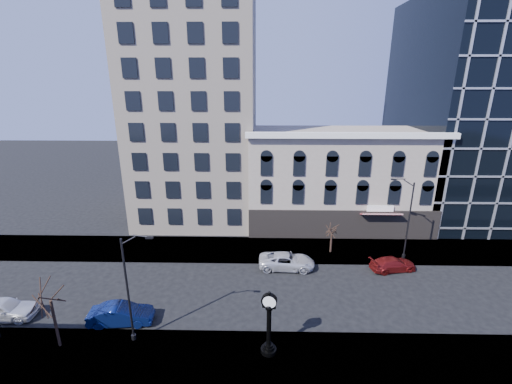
{
  "coord_description": "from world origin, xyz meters",
  "views": [
    {
      "loc": [
        2.62,
        -25.82,
        17.67
      ],
      "look_at": [
        2.0,
        4.0,
        8.0
      ],
      "focal_mm": 24.0,
      "sensor_mm": 36.0,
      "label": 1
    }
  ],
  "objects_px": {
    "street_lamp_near": "(133,261)",
    "car_near_a": "(2,309)",
    "street_clock": "(269,326)",
    "car_near_b": "(121,314)"
  },
  "relations": [
    {
      "from": "street_clock",
      "to": "car_near_b",
      "type": "bearing_deg",
      "value": 176.56
    },
    {
      "from": "street_clock",
      "to": "street_lamp_near",
      "type": "height_order",
      "value": "street_lamp_near"
    },
    {
      "from": "street_clock",
      "to": "street_lamp_near",
      "type": "xyz_separation_m",
      "value": [
        -8.99,
        1.0,
        4.15
      ]
    },
    {
      "from": "street_clock",
      "to": "car_near_b",
      "type": "height_order",
      "value": "street_clock"
    },
    {
      "from": "car_near_a",
      "to": "car_near_b",
      "type": "height_order",
      "value": "car_near_a"
    },
    {
      "from": "car_near_a",
      "to": "car_near_b",
      "type": "relative_size",
      "value": 1.06
    },
    {
      "from": "street_lamp_near",
      "to": "car_near_a",
      "type": "xyz_separation_m",
      "value": [
        -11.65,
        2.19,
        -5.57
      ]
    },
    {
      "from": "car_near_b",
      "to": "street_clock",
      "type": "bearing_deg",
      "value": -110.05
    },
    {
      "from": "street_lamp_near",
      "to": "car_near_a",
      "type": "distance_m",
      "value": 13.09
    },
    {
      "from": "street_clock",
      "to": "car_near_a",
      "type": "bearing_deg",
      "value": -177.99
    }
  ]
}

